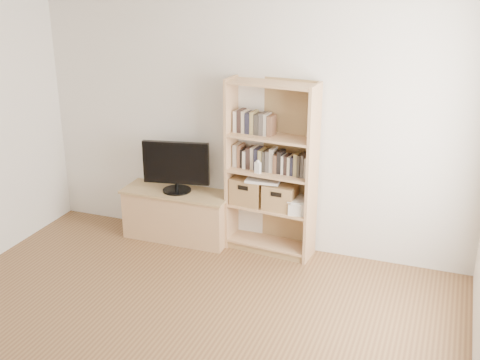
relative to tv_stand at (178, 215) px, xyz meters
The scene contains 12 objects.
back_wall 1.29m from the tv_stand, 16.02° to the left, with size 4.50×0.02×2.60m, color silver.
ceiling 3.36m from the tv_stand, 72.40° to the right, with size 4.50×5.00×0.01m, color white.
tv_stand is the anchor object (origin of this frame).
bookshelf 1.18m from the tv_stand, ahead, with size 0.88×0.31×1.76m, color #AB7F58.
television 0.55m from the tv_stand, ahead, with size 0.69×0.05×0.54m, color black.
books_row_mid 1.23m from the tv_stand, ahead, with size 0.76×0.15×0.20m, color #ABA192.
books_row_upper 1.34m from the tv_stand, ahead, with size 0.39×0.14×0.21m, color #ABA192.
baby_monitor 1.12m from the tv_stand, ahead, with size 0.06×0.04×0.11m, color white.
basket_left 0.86m from the tv_stand, ahead, with size 0.32×0.27×0.27m, color olive.
basket_right 1.17m from the tv_stand, ahead, with size 0.31×0.25×0.25m, color olive.
laptop 1.07m from the tv_stand, ahead, with size 0.33×0.23×0.03m, color white.
magazine_stack 1.34m from the tv_stand, ahead, with size 0.17×0.24×0.11m, color silver.
Camera 1 is at (1.92, -2.96, 2.83)m, focal length 45.00 mm.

